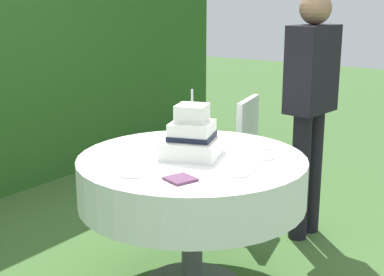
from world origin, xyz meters
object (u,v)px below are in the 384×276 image
at_px(serving_plate_far, 260,147).
at_px(garden_chair, 234,147).
at_px(serving_plate_left, 133,173).
at_px(standing_person, 311,100).
at_px(wedding_cake, 191,137).
at_px(cake_table, 192,180).
at_px(napkin_stack, 180,179).
at_px(serving_plate_right, 238,173).
at_px(serving_plate_near, 261,157).

relative_size(serving_plate_far, garden_chair, 0.15).
bearing_deg(serving_plate_left, serving_plate_far, -19.30).
xyz_separation_m(serving_plate_left, standing_person, (1.43, -0.26, 0.16)).
relative_size(wedding_cake, serving_plate_far, 2.71).
relative_size(cake_table, serving_plate_far, 8.88).
bearing_deg(napkin_stack, serving_plate_far, -2.56).
xyz_separation_m(serving_plate_left, serving_plate_right, (0.29, -0.40, 0.00)).
xyz_separation_m(cake_table, napkin_stack, (-0.34, -0.17, 0.13)).
height_order(serving_plate_left, garden_chair, garden_chair).
xyz_separation_m(napkin_stack, standing_person, (1.37, -0.03, 0.16)).
bearing_deg(serving_plate_right, standing_person, 6.86).
xyz_separation_m(cake_table, serving_plate_far, (0.36, -0.20, 0.13)).
height_order(serving_plate_left, standing_person, standing_person).
height_order(wedding_cake, napkin_stack, wedding_cake).
xyz_separation_m(serving_plate_far, standing_person, (0.67, 0.00, 0.16)).
bearing_deg(cake_table, serving_plate_far, -29.52).
height_order(serving_plate_far, serving_plate_left, same).
distance_m(cake_table, serving_plate_far, 0.43).
bearing_deg(serving_plate_near, garden_chair, 38.90).
bearing_deg(wedding_cake, serving_plate_near, -61.23).
xyz_separation_m(serving_plate_left, napkin_stack, (0.06, -0.23, 0.00)).
relative_size(cake_table, standing_person, 0.75).
relative_size(serving_plate_near, napkin_stack, 1.11).
xyz_separation_m(serving_plate_near, serving_plate_right, (-0.30, -0.04, 0.00)).
bearing_deg(serving_plate_left, serving_plate_right, -54.34).
bearing_deg(serving_plate_left, napkin_stack, -75.48).
xyz_separation_m(wedding_cake, garden_chair, (0.97, 0.32, -0.33)).
relative_size(napkin_stack, garden_chair, 0.14).
distance_m(cake_table, wedding_cake, 0.23).
xyz_separation_m(serving_plate_right, napkin_stack, (-0.23, 0.17, 0.00)).
bearing_deg(serving_plate_right, cake_table, 72.31).
bearing_deg(napkin_stack, standing_person, -1.28).
bearing_deg(serving_plate_near, napkin_stack, 166.23).
xyz_separation_m(serving_plate_left, garden_chair, (1.39, 0.28, -0.23)).
distance_m(serving_plate_left, napkin_stack, 0.24).
bearing_deg(serving_plate_near, wedding_cake, 118.77).
xyz_separation_m(serving_plate_right, standing_person, (1.14, 0.14, 0.16)).
height_order(serving_plate_left, napkin_stack, napkin_stack).
bearing_deg(napkin_stack, garden_chair, 21.05).
bearing_deg(napkin_stack, serving_plate_left, 104.52).
xyz_separation_m(cake_table, garden_chair, (0.99, 0.34, -0.09)).
height_order(wedding_cake, garden_chair, wedding_cake).
height_order(napkin_stack, standing_person, standing_person).
xyz_separation_m(cake_table, serving_plate_near, (0.20, -0.30, 0.13)).
bearing_deg(garden_chair, cake_table, -161.15).
bearing_deg(standing_person, napkin_stack, 178.72).
bearing_deg(serving_plate_left, cake_table, -8.78).
bearing_deg(serving_plate_left, garden_chair, 11.29).
distance_m(serving_plate_far, serving_plate_left, 0.80).
distance_m(garden_chair, standing_person, 0.67).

